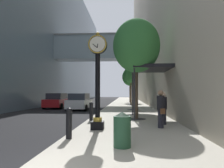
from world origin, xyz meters
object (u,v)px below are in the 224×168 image
at_px(street_tree_mid_near, 133,54).
at_px(pedestrian_by_clock, 164,108).
at_px(street_tree_near, 136,46).
at_px(car_white_near, 80,102).
at_px(trash_bin, 122,129).
at_px(car_red_mid, 57,101).
at_px(bollard_nearest, 69,123).
at_px(bollard_fourth, 97,108).
at_px(pedestrian_walking, 161,108).
at_px(bollard_third, 91,111).
at_px(street_tree_far, 130,77).
at_px(street_tree_mid_far, 131,75).
at_px(street_clock, 98,76).

distance_m(street_tree_mid_near, pedestrian_by_clock, 10.69).
distance_m(street_tree_near, car_white_near, 10.61).
height_order(street_tree_mid_near, car_white_near, street_tree_mid_near).
distance_m(trash_bin, car_white_near, 15.89).
height_order(pedestrian_by_clock, car_red_mid, pedestrian_by_clock).
height_order(bollard_nearest, car_red_mid, car_red_mid).
height_order(bollard_fourth, pedestrian_by_clock, pedestrian_by_clock).
xyz_separation_m(bollard_nearest, car_white_near, (-2.69, 14.16, 0.10)).
distance_m(bollard_nearest, bollard_fourth, 7.32).
bearing_deg(pedestrian_walking, street_tree_mid_near, 95.04).
bearing_deg(bollard_nearest, pedestrian_walking, 35.50).
relative_size(bollard_third, bollard_fourth, 1.00).
bearing_deg(street_tree_near, street_tree_far, 90.00).
bearing_deg(car_white_near, bollard_third, -73.83).
height_order(trash_bin, car_white_near, car_white_near).
xyz_separation_m(street_tree_mid_far, pedestrian_by_clock, (1.25, -17.04, -3.07)).
bearing_deg(street_tree_mid_near, trash_bin, -93.09).
height_order(street_clock, street_tree_mid_far, street_tree_mid_far).
height_order(trash_bin, pedestrian_walking, pedestrian_walking).
relative_size(pedestrian_walking, pedestrian_by_clock, 1.06).
xyz_separation_m(pedestrian_walking, car_white_near, (-6.29, 11.59, -0.24)).
distance_m(bollard_nearest, pedestrian_walking, 4.44).
relative_size(street_clock, pedestrian_walking, 2.51).
height_order(bollard_fourth, street_tree_far, street_tree_far).
relative_size(bollard_third, street_tree_near, 0.18).
distance_m(bollard_fourth, pedestrian_walking, 5.97).
relative_size(street_tree_mid_near, street_tree_far, 1.23).
bearing_deg(street_tree_mid_far, car_red_mid, -153.29).
relative_size(street_tree_near, pedestrian_by_clock, 3.78).
distance_m(street_tree_mid_near, trash_bin, 15.09).
height_order(street_tree_far, car_white_near, street_tree_far).
bearing_deg(street_tree_mid_far, trash_bin, -92.03).
distance_m(street_tree_mid_far, car_white_near, 9.01).
distance_m(bollard_third, pedestrian_walking, 4.29).
bearing_deg(pedestrian_walking, bollard_fourth, 127.15).
distance_m(street_clock, car_red_mid, 15.88).
relative_size(street_clock, trash_bin, 4.13).
xyz_separation_m(bollard_fourth, street_tree_mid_far, (2.66, 13.31, 3.37)).
relative_size(street_tree_mid_far, car_red_mid, 1.07).
bearing_deg(bollard_third, bollard_fourth, 90.00).
xyz_separation_m(street_tree_near, pedestrian_walking, (0.94, -3.27, -3.60)).
height_order(street_clock, bollard_third, street_clock).
xyz_separation_m(street_clock, pedestrian_walking, (2.85, 0.55, -1.46)).
bearing_deg(bollard_third, pedestrian_by_clock, -18.23).
bearing_deg(bollard_fourth, bollard_nearest, -90.00).
bearing_deg(bollard_fourth, car_red_mid, 122.05).
bearing_deg(bollard_fourth, bollard_third, -90.00).
height_order(trash_bin, car_red_mid, car_red_mid).
bearing_deg(street_tree_mid_near, street_clock, -99.68).
relative_size(street_clock, street_tree_mid_near, 0.62).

